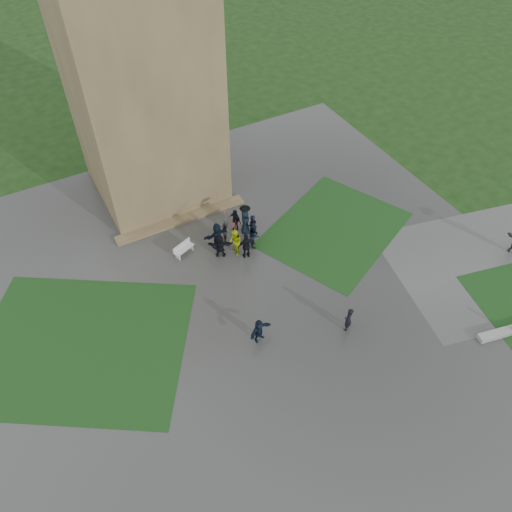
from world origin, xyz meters
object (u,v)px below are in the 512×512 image
pedestrian_mid (259,330)px  tower (137,64)px  pedestrian_near (348,319)px  bench (183,249)px

pedestrian_mid → tower: bearing=74.7°
pedestrian_mid → pedestrian_near: 4.83m
tower → bench: tower is taller
bench → pedestrian_near: size_ratio=0.89×
bench → pedestrian_near: pedestrian_near is taller
tower → pedestrian_near: tower is taller
bench → pedestrian_mid: 7.94m
pedestrian_mid → pedestrian_near: (4.53, -1.69, 0.05)m
tower → pedestrian_near: size_ratio=11.01×
pedestrian_mid → pedestrian_near: bearing=-35.7°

